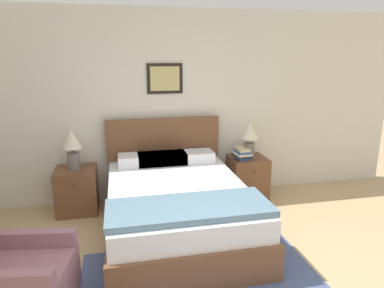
{
  "coord_description": "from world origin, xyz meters",
  "views": [
    {
      "loc": [
        -0.66,
        -1.87,
        1.98
      ],
      "look_at": [
        0.08,
        1.53,
        1.08
      ],
      "focal_mm": 32.0,
      "sensor_mm": 36.0,
      "label": 1
    }
  ],
  "objects_px": {
    "armchair": "(11,279)",
    "nightstand_near_window": "(77,190)",
    "table_lamp_near_window": "(72,145)",
    "table_lamp_by_door": "(250,136)",
    "bed": "(176,205)",
    "nightstand_by_door": "(247,177)"
  },
  "relations": [
    {
      "from": "bed",
      "to": "nightstand_by_door",
      "type": "bearing_deg",
      "value": 34.6
    },
    {
      "from": "bed",
      "to": "nightstand_by_door",
      "type": "distance_m",
      "value": 1.42
    },
    {
      "from": "table_lamp_by_door",
      "to": "table_lamp_near_window",
      "type": "bearing_deg",
      "value": 180.0
    },
    {
      "from": "nightstand_near_window",
      "to": "table_lamp_by_door",
      "type": "distance_m",
      "value": 2.43
    },
    {
      "from": "nightstand_near_window",
      "to": "table_lamp_by_door",
      "type": "relative_size",
      "value": 1.14
    },
    {
      "from": "nightstand_by_door",
      "to": "table_lamp_by_door",
      "type": "bearing_deg",
      "value": -11.19
    },
    {
      "from": "table_lamp_near_window",
      "to": "table_lamp_by_door",
      "type": "relative_size",
      "value": 1.0
    },
    {
      "from": "armchair",
      "to": "nightstand_by_door",
      "type": "distance_m",
      "value": 3.2
    },
    {
      "from": "armchair",
      "to": "nightstand_by_door",
      "type": "height_order",
      "value": "armchair"
    },
    {
      "from": "bed",
      "to": "table_lamp_by_door",
      "type": "height_order",
      "value": "bed"
    },
    {
      "from": "table_lamp_by_door",
      "to": "nightstand_near_window",
      "type": "bearing_deg",
      "value": 179.96
    },
    {
      "from": "armchair",
      "to": "nightstand_near_window",
      "type": "xyz_separation_m",
      "value": [
        0.32,
        1.78,
        0.02
      ]
    },
    {
      "from": "bed",
      "to": "nightstand_by_door",
      "type": "relative_size",
      "value": 3.67
    },
    {
      "from": "armchair",
      "to": "table_lamp_by_door",
      "type": "height_order",
      "value": "table_lamp_by_door"
    },
    {
      "from": "bed",
      "to": "nightstand_by_door",
      "type": "xyz_separation_m",
      "value": [
        1.17,
        0.81,
        -0.04
      ]
    },
    {
      "from": "armchair",
      "to": "table_lamp_near_window",
      "type": "xyz_separation_m",
      "value": [
        0.31,
        1.77,
        0.63
      ]
    },
    {
      "from": "nightstand_near_window",
      "to": "nightstand_by_door",
      "type": "bearing_deg",
      "value": 0.0
    },
    {
      "from": "nightstand_by_door",
      "to": "table_lamp_by_door",
      "type": "distance_m",
      "value": 0.61
    },
    {
      "from": "nightstand_near_window",
      "to": "table_lamp_by_door",
      "type": "bearing_deg",
      "value": -0.04
    },
    {
      "from": "armchair",
      "to": "table_lamp_by_door",
      "type": "distance_m",
      "value": 3.27
    },
    {
      "from": "nightstand_near_window",
      "to": "nightstand_by_door",
      "type": "height_order",
      "value": "same"
    },
    {
      "from": "bed",
      "to": "armchair",
      "type": "relative_size",
      "value": 2.4
    }
  ]
}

